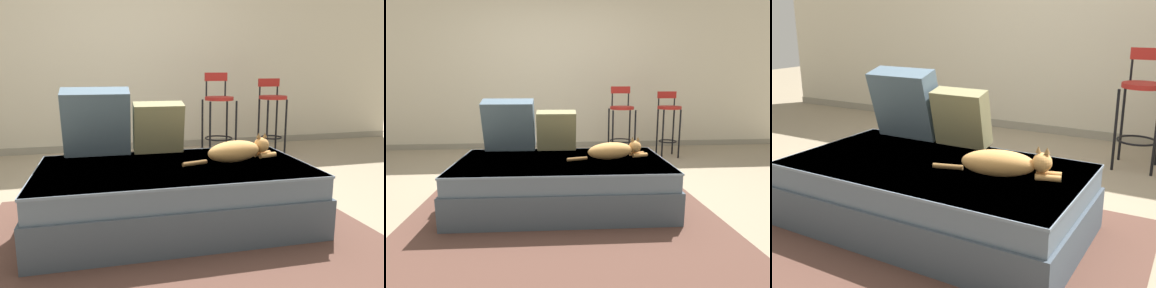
# 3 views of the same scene
# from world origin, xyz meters

# --- Properties ---
(ground_plane) EXTENTS (16.00, 16.00, 0.00)m
(ground_plane) POSITION_xyz_m (0.00, 0.00, 0.00)
(ground_plane) COLOR gray
(ground_plane) RESTS_ON ground
(wall_back_panel) EXTENTS (8.00, 0.10, 2.60)m
(wall_back_panel) POSITION_xyz_m (0.00, 2.25, 1.30)
(wall_back_panel) COLOR beige
(wall_back_panel) RESTS_ON ground
(wall_baseboard_trim) EXTENTS (8.00, 0.02, 0.09)m
(wall_baseboard_trim) POSITION_xyz_m (0.00, 2.20, 0.04)
(wall_baseboard_trim) COLOR gray
(wall_baseboard_trim) RESTS_ON ground
(area_rug) EXTENTS (2.53, 2.11, 0.01)m
(area_rug) POSITION_xyz_m (0.00, -0.70, 0.00)
(area_rug) COLOR brown
(area_rug) RESTS_ON ground
(couch) EXTENTS (1.85, 1.05, 0.42)m
(couch) POSITION_xyz_m (0.00, -0.40, 0.21)
(couch) COLOR #44505B
(couch) RESTS_ON ground
(throw_pillow_corner) EXTENTS (0.49, 0.31, 0.51)m
(throw_pillow_corner) POSITION_xyz_m (-0.50, 0.02, 0.68)
(throw_pillow_corner) COLOR #4C6070
(throw_pillow_corner) RESTS_ON couch
(throw_pillow_middle) EXTENTS (0.38, 0.22, 0.40)m
(throw_pillow_middle) POSITION_xyz_m (-0.04, 0.01, 0.62)
(throw_pillow_middle) COLOR #847F56
(throw_pillow_middle) RESTS_ON couch
(cat) EXTENTS (0.74, 0.27, 0.19)m
(cat) POSITION_xyz_m (0.46, -0.40, 0.49)
(cat) COLOR tan
(cat) RESTS_ON couch
(bar_stool_near_window) EXTENTS (0.34, 0.34, 1.02)m
(bar_stool_near_window) POSITION_xyz_m (0.93, 1.42, 0.58)
(bar_stool_near_window) COLOR black
(bar_stool_near_window) RESTS_ON ground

